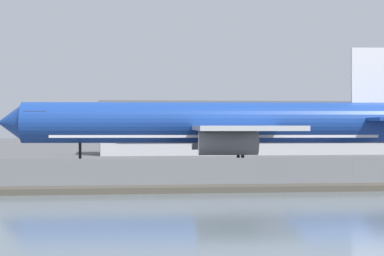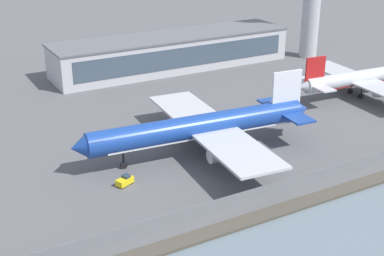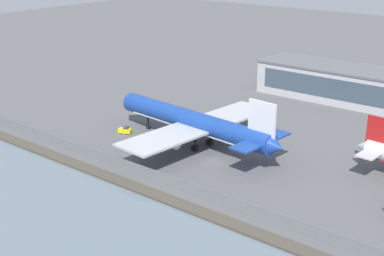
{
  "view_description": "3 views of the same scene",
  "coord_description": "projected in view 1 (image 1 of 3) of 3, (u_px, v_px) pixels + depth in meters",
  "views": [
    {
      "loc": [
        -23.43,
        -82.01,
        5.52
      ],
      "look_at": [
        -12.1,
        5.26,
        5.23
      ],
      "focal_mm": 70.0,
      "sensor_mm": 36.0,
      "label": 1
    },
    {
      "loc": [
        -57.86,
        -78.44,
        45.62
      ],
      "look_at": [
        -7.54,
        11.38,
        2.73
      ],
      "focal_mm": 50.0,
      "sensor_mm": 36.0,
      "label": 2
    },
    {
      "loc": [
        63.59,
        -87.11,
        46.17
      ],
      "look_at": [
        -9.83,
        4.76,
        4.07
      ],
      "focal_mm": 50.0,
      "sensor_mm": 36.0,
      "label": 3
    }
  ],
  "objects": [
    {
      "name": "ground_plane",
      "position": [
        304.0,
        174.0,
        84.36
      ],
      "size": [
        500.0,
        500.0,
        0.0
      ],
      "primitive_type": "plane",
      "color": "#565659"
    },
    {
      "name": "shoreline_seawall",
      "position": [
        371.0,
        187.0,
        64.03
      ],
      "size": [
        320.0,
        3.0,
        0.5
      ],
      "color": "#474238",
      "rests_on": "ground"
    },
    {
      "name": "perimeter_fence",
      "position": [
        353.0,
        171.0,
        68.49
      ],
      "size": [
        280.0,
        0.1,
        2.61
      ],
      "color": "slate",
      "rests_on": "ground"
    },
    {
      "name": "cargo_jet_blue",
      "position": [
        220.0,
        124.0,
        87.81
      ],
      "size": [
        50.65,
        43.63,
        14.83
      ],
      "color": "#193D93",
      "rests_on": "ground"
    },
    {
      "name": "baggage_tug",
      "position": [
        58.0,
        169.0,
        80.91
      ],
      "size": [
        3.57,
        2.77,
        1.8
      ],
      "color": "yellow",
      "rests_on": "ground"
    },
    {
      "name": "terminal_building",
      "position": [
        286.0,
        128.0,
        147.14
      ],
      "size": [
        73.42,
        16.78,
        10.09
      ],
      "color": "#B2B2B7",
      "rests_on": "ground"
    }
  ]
}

